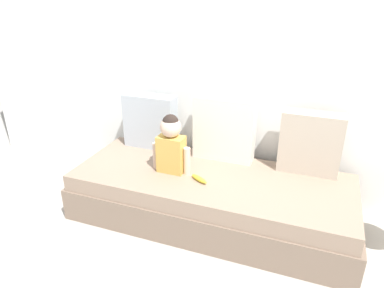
% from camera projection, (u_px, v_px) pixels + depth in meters
% --- Properties ---
extents(ground_plane, '(12.00, 12.00, 0.00)m').
position_uv_depth(ground_plane, '(210.00, 218.00, 3.00)').
color(ground_plane, '#B2ADA3').
extents(back_wall, '(5.48, 0.10, 2.44)m').
position_uv_depth(back_wall, '(234.00, 61.00, 2.99)').
color(back_wall, white).
rests_on(back_wall, ground).
extents(couch, '(2.28, 0.89, 0.41)m').
position_uv_depth(couch, '(210.00, 198.00, 2.92)').
color(couch, '#826C5B').
rests_on(couch, ground).
extents(throw_pillow_left, '(0.49, 0.16, 0.50)m').
position_uv_depth(throw_pillow_left, '(150.00, 121.00, 3.26)').
color(throw_pillow_left, '#B2BCC6').
rests_on(throw_pillow_left, couch).
extents(throw_pillow_center, '(0.52, 0.16, 0.55)m').
position_uv_depth(throw_pillow_center, '(224.00, 129.00, 3.01)').
color(throw_pillow_center, silver).
rests_on(throw_pillow_center, couch).
extents(throw_pillow_right, '(0.47, 0.16, 0.50)m').
position_uv_depth(throw_pillow_right, '(310.00, 143.00, 2.80)').
color(throw_pillow_right, '#C1B29E').
rests_on(throw_pillow_right, couch).
extents(toddler, '(0.33, 0.17, 0.49)m').
position_uv_depth(toddler, '(171.00, 143.00, 2.80)').
color(toddler, gold).
rests_on(toddler, couch).
extents(banana, '(0.17, 0.12, 0.04)m').
position_uv_depth(banana, '(199.00, 179.00, 2.74)').
color(banana, yellow).
rests_on(banana, couch).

